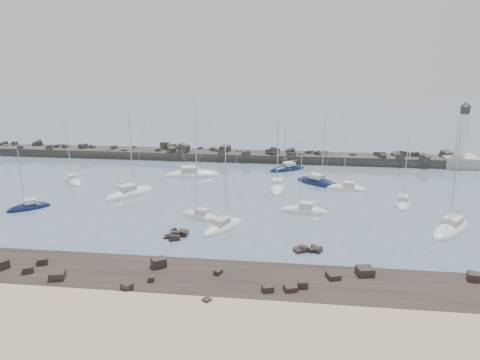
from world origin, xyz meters
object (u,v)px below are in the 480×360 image
(sailboat_6, at_px, (277,188))
(sailboat_11, at_px, (450,230))
(sailboat_2, at_px, (29,208))
(sailboat_9, at_px, (304,211))
(sailboat_5, at_px, (201,217))
(sailboat_1, at_px, (73,181))
(sailboat_3, at_px, (130,194))
(sailboat_7, at_px, (223,228))
(sailboat_13, at_px, (347,189))
(sailboat_14, at_px, (287,169))
(lighthouse, at_px, (460,152))
(sailboat_8, at_px, (318,183))
(sailboat_10, at_px, (402,203))
(sailboat_4, at_px, (192,175))

(sailboat_6, bearing_deg, sailboat_11, -34.97)
(sailboat_2, xyz_separation_m, sailboat_9, (43.22, 3.92, -0.00))
(sailboat_5, xyz_separation_m, sailboat_9, (15.37, 4.44, 0.01))
(sailboat_1, xyz_separation_m, sailboat_3, (13.81, -6.83, 0.02))
(sailboat_2, xyz_separation_m, sailboat_7, (31.89, -4.58, -0.00))
(sailboat_13, relative_size, sailboat_14, 0.88)
(lighthouse, relative_size, sailboat_8, 0.98)
(sailboat_8, bearing_deg, sailboat_11, -51.30)
(sailboat_5, relative_size, sailboat_10, 0.96)
(lighthouse, xyz_separation_m, sailboat_1, (-77.34, -22.68, -2.95))
(sailboat_1, xyz_separation_m, sailboat_6, (39.07, -0.04, 0.01))
(lighthouse, relative_size, sailboat_14, 1.11)
(lighthouse, height_order, sailboat_9, lighthouse)
(sailboat_9, bearing_deg, sailboat_5, -163.89)
(lighthouse, distance_m, sailboat_5, 62.79)
(sailboat_3, height_order, sailboat_6, sailboat_3)
(sailboat_1, height_order, sailboat_4, sailboat_4)
(sailboat_10, bearing_deg, sailboat_9, -159.83)
(sailboat_11, bearing_deg, sailboat_14, 126.35)
(sailboat_1, bearing_deg, lighthouse, 16.34)
(sailboat_3, height_order, sailboat_9, sailboat_3)
(sailboat_9, height_order, sailboat_11, sailboat_11)
(lighthouse, xyz_separation_m, sailboat_9, (-33.57, -34.78, -2.95))
(sailboat_6, xyz_separation_m, sailboat_8, (7.49, 4.32, 0.00))
(sailboat_7, distance_m, sailboat_8, 28.59)
(sailboat_5, bearing_deg, sailboat_7, -45.07)
(sailboat_13, xyz_separation_m, sailboat_14, (-11.08, 13.13, 0.01))
(sailboat_6, bearing_deg, sailboat_14, 84.37)
(lighthouse, distance_m, sailboat_10, 33.95)
(sailboat_6, xyz_separation_m, sailboat_14, (1.43, 14.48, -0.01))
(sailboat_8, distance_m, sailboat_10, 16.88)
(sailboat_1, bearing_deg, sailboat_13, 1.45)
(sailboat_9, distance_m, sailboat_10, 17.05)
(sailboat_3, bearing_deg, sailboat_14, 38.55)
(sailboat_3, bearing_deg, sailboat_5, -33.62)
(lighthouse, distance_m, sailboat_1, 80.66)
(sailboat_10, bearing_deg, sailboat_4, 160.67)
(sailboat_2, relative_size, sailboat_8, 0.71)
(sailboat_9, relative_size, sailboat_14, 0.92)
(sailboat_11, relative_size, sailboat_13, 1.39)
(sailboat_8, height_order, sailboat_11, sailboat_11)
(sailboat_6, bearing_deg, sailboat_3, -164.96)
(sailboat_10, height_order, sailboat_13, sailboat_10)
(sailboat_1, height_order, sailboat_14, sailboat_14)
(sailboat_4, bearing_deg, sailboat_6, -22.49)
(sailboat_2, xyz_separation_m, sailboat_11, (63.43, -1.45, 0.00))
(sailboat_1, bearing_deg, sailboat_6, -0.07)
(sailboat_5, height_order, sailboat_8, sailboat_8)
(sailboat_1, distance_m, sailboat_5, 32.86)
(sailboat_6, height_order, sailboat_9, sailboat_6)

